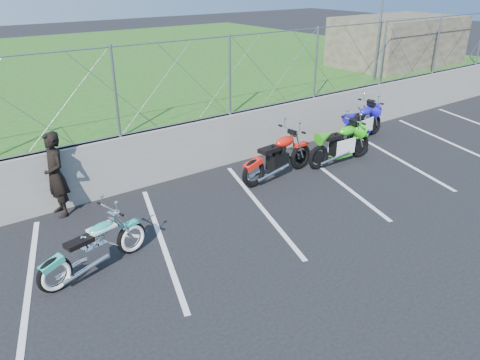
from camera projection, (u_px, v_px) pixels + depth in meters
ground at (291, 224)px, 9.44m from camera, size 90.00×90.00×0.00m
retaining_wall at (198, 146)px, 11.74m from camera, size 30.00×0.22×1.30m
grass_field at (68, 80)px, 19.07m from camera, size 30.00×20.00×1.30m
stone_building at (398, 41)px, 18.30m from camera, size 5.00×3.00×1.80m
chain_link_fence at (195, 81)px, 11.07m from camera, size 28.00×0.03×2.00m
sign_pole at (379, 35)px, 15.08m from camera, size 0.08×0.08×3.00m
parking_lines at (300, 192)px, 10.82m from camera, size 18.29×4.31×0.01m
cruiser_turquoise at (96, 249)px, 7.83m from camera, size 2.05×0.69×1.04m
naked_orange at (279, 158)px, 11.41m from camera, size 2.34×0.79×1.17m
sportbike_green at (341, 145)px, 12.30m from camera, size 2.17×0.77×1.12m
sportbike_blue at (362, 124)px, 13.98m from camera, size 2.18×0.78×1.13m
person_standing at (55, 175)px, 9.47m from camera, size 0.49×0.69×1.79m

